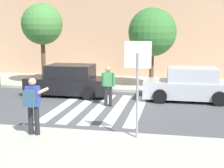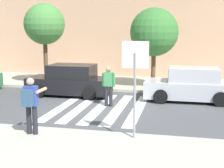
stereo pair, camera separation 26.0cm
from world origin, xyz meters
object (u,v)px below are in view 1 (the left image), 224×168
object	(u,v)px
street_tree_center	(152,32)
parked_car_black	(69,81)
pedestrian_crossing	(108,84)
photographer_with_backpack	(33,101)
parked_car_silver	(189,85)
street_tree_west	(42,25)
stop_sign	(138,68)

from	to	relation	value
street_tree_center	parked_car_black	bearing A→B (deg)	-150.33
pedestrian_crossing	photographer_with_backpack	bearing A→B (deg)	-106.85
parked_car_silver	street_tree_center	distance (m)	3.79
pedestrian_crossing	parked_car_silver	world-z (taller)	pedestrian_crossing
street_tree_west	photographer_with_backpack	bearing A→B (deg)	-68.68
pedestrian_crossing	parked_car_black	world-z (taller)	pedestrian_crossing
photographer_with_backpack	parked_car_black	xyz separation A→B (m)	(-1.03, 6.25, -0.44)
stop_sign	parked_car_black	distance (m)	7.32
photographer_with_backpack	street_tree_west	xyz separation A→B (m)	(-3.24, 8.30, 2.37)
photographer_with_backpack	street_tree_west	world-z (taller)	street_tree_west
street_tree_west	stop_sign	bearing A→B (deg)	-51.55
stop_sign	street_tree_center	world-z (taller)	street_tree_center
parked_car_silver	street_tree_west	bearing A→B (deg)	165.76
parked_car_black	street_tree_west	world-z (taller)	street_tree_west
photographer_with_backpack	street_tree_center	distance (m)	9.18
photographer_with_backpack	street_tree_center	xyz separation A→B (m)	(2.89, 8.49, 1.94)
stop_sign	parked_car_silver	world-z (taller)	stop_sign
stop_sign	street_tree_center	xyz separation A→B (m)	(-0.17, 8.13, 0.93)
pedestrian_crossing	parked_car_silver	distance (m)	3.92
photographer_with_backpack	pedestrian_crossing	bearing A→B (deg)	73.15
parked_car_silver	street_tree_center	world-z (taller)	street_tree_center
photographer_with_backpack	parked_car_black	size ratio (longest dim) A/B	0.42
stop_sign	pedestrian_crossing	xyz separation A→B (m)	(-1.72, 4.08, -1.21)
pedestrian_crossing	parked_car_black	size ratio (longest dim) A/B	0.42
pedestrian_crossing	parked_car_silver	xyz separation A→B (m)	(3.47, 1.81, -0.25)
parked_car_silver	street_tree_west	size ratio (longest dim) A/B	0.90
street_tree_center	street_tree_west	bearing A→B (deg)	-178.19
street_tree_west	street_tree_center	bearing A→B (deg)	1.81
parked_car_black	street_tree_west	size ratio (longest dim) A/B	0.90
parked_car_black	street_tree_center	bearing A→B (deg)	29.67
photographer_with_backpack	stop_sign	bearing A→B (deg)	6.77
parked_car_silver	street_tree_west	xyz separation A→B (m)	(-8.05, 2.04, 2.81)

